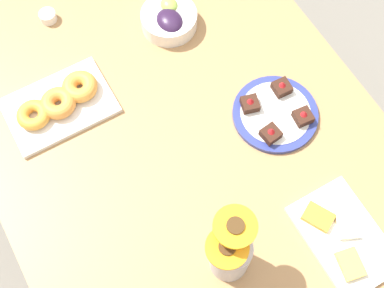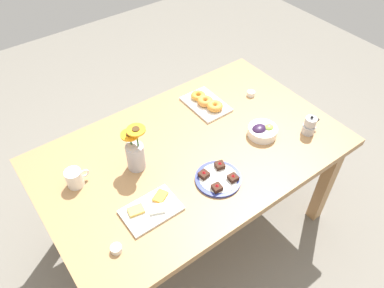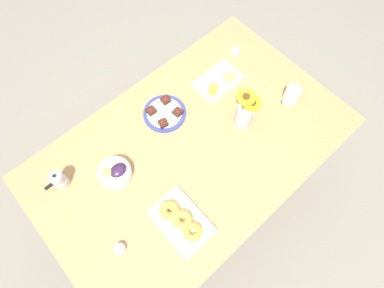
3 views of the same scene
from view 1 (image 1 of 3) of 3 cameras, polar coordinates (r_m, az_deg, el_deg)
name	(u,v)px [view 1 (image 1 of 3)]	position (r m, az deg, el deg)	size (l,w,h in m)	color
ground_plane	(192,227)	(2.08, 0.00, -8.80)	(6.00, 6.00, 0.00)	slate
dining_table	(192,163)	(1.46, 0.00, -2.01)	(1.60, 1.00, 0.74)	#A87A4C
grape_bowl	(169,19)	(1.55, -2.45, 13.17)	(0.16, 0.16, 0.07)	white
cheese_platter	(343,237)	(1.35, 15.78, -9.50)	(0.26, 0.17, 0.03)	white
croissant_platter	(60,103)	(1.46, -13.93, 4.30)	(0.19, 0.28, 0.05)	white
jam_cup_honey	(48,16)	(1.63, -15.13, 13.03)	(0.05, 0.05, 0.03)	white
dessert_plate	(275,113)	(1.43, 8.89, 3.26)	(0.23, 0.23, 0.05)	navy
flower_vase	(230,254)	(1.21, 4.13, -11.63)	(0.11, 0.12, 0.26)	#B2B2BC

